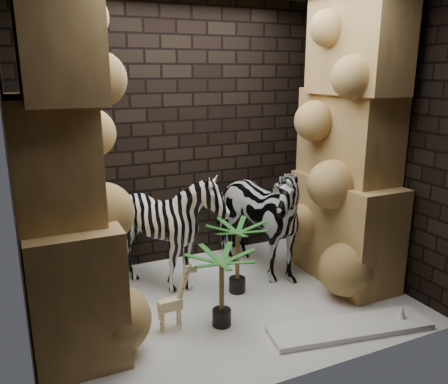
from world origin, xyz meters
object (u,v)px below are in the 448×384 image
giraffe_toy (170,298)px  palm_back (222,289)px  zebra_right (252,208)px  palm_front (237,258)px  zebra_left (168,235)px  surfboard (350,328)px

giraffe_toy → palm_back: palm_back is taller
zebra_right → palm_front: bearing=-150.0°
zebra_left → palm_back: 0.96m
giraffe_toy → surfboard: giraffe_toy is taller
zebra_left → palm_front: bearing=-24.7°
surfboard → zebra_right: bearing=109.4°
giraffe_toy → palm_back: size_ratio=0.87×
palm_back → giraffe_toy: bearing=164.1°
zebra_left → surfboard: 1.96m
palm_back → surfboard: (0.99, -0.55, -0.33)m
palm_front → zebra_left: bearing=146.0°
palm_front → palm_back: palm_front is taller
zebra_right → surfboard: (0.23, -1.42, -0.74)m
zebra_right → giraffe_toy: zebra_right is taller
palm_front → surfboard: 1.26m
zebra_right → giraffe_toy: bearing=-163.3°
zebra_left → surfboard: size_ratio=0.87×
palm_back → surfboard: 1.18m
palm_front → surfboard: palm_front is taller
zebra_left → palm_back: zebra_left is taller
zebra_right → zebra_left: bearing=161.7°
giraffe_toy → palm_front: 0.93m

